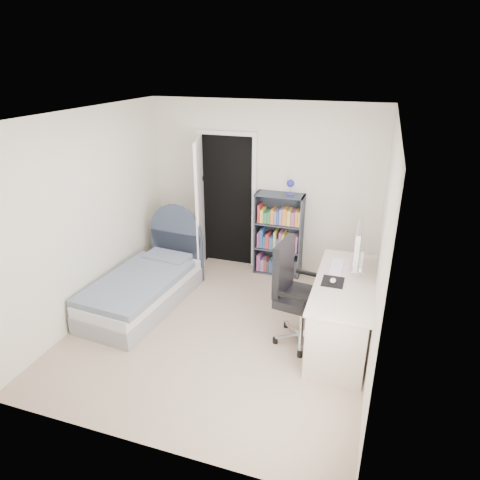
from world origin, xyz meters
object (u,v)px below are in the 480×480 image
(bed, at_px, (146,286))
(nightstand, at_px, (176,236))
(desk, at_px, (343,308))
(floor_lamp, at_px, (201,227))
(bookcase, at_px, (279,238))
(office_chair, at_px, (295,288))

(bed, distance_m, nightstand, 1.37)
(nightstand, distance_m, desk, 3.06)
(desk, bearing_deg, floor_lamp, 147.60)
(floor_lamp, bearing_deg, bookcase, -1.74)
(bed, xyz_separation_m, office_chair, (2.01, -0.17, 0.41))
(bed, height_order, nightstand, bed)
(bed, relative_size, office_chair, 1.56)
(nightstand, bearing_deg, floor_lamp, 14.82)
(nightstand, xyz_separation_m, office_chair, (2.21, -1.51, 0.25))
(bookcase, bearing_deg, bed, -136.09)
(nightstand, bearing_deg, office_chair, -34.48)
(floor_lamp, bearing_deg, nightstand, -165.18)
(nightstand, height_order, desk, desk)
(bookcase, height_order, office_chair, bookcase)
(nightstand, xyz_separation_m, desk, (2.73, -1.38, 0.01))
(bed, relative_size, floor_lamp, 1.35)
(bed, distance_m, floor_lamp, 1.49)
(nightstand, bearing_deg, desk, -26.83)
(desk, relative_size, office_chair, 1.32)
(desk, bearing_deg, nightstand, 153.17)
(bookcase, distance_m, office_chair, 1.67)
(desk, distance_m, office_chair, 0.59)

